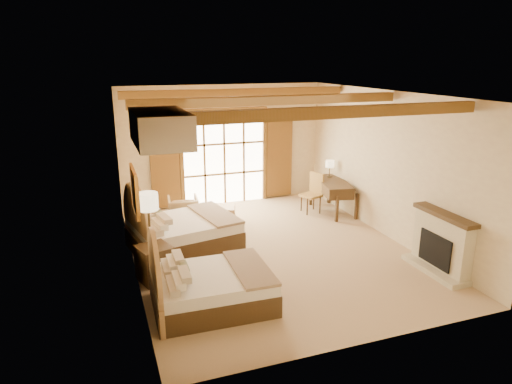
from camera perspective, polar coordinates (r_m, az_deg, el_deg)
name	(u,v)px	position (r m, az deg, el deg)	size (l,w,h in m)	color
floor	(270,250)	(9.62, 1.79, -7.20)	(7.00, 7.00, 0.00)	tan
wall_back	(224,145)	(12.35, -4.08, 5.85)	(5.50, 5.50, 0.00)	beige
wall_left	(129,188)	(8.52, -15.60, 0.47)	(7.00, 7.00, 0.00)	beige
wall_right	(388,165)	(10.40, 16.15, 3.25)	(7.00, 7.00, 0.00)	beige
ceiling	(272,94)	(8.85, 1.98, 12.17)	(7.00, 7.00, 0.00)	#B77F3D
ceiling_beams	(272,100)	(8.86, 1.97, 11.39)	(5.39, 4.60, 0.18)	brown
french_doors	(224,158)	(12.36, -3.98, 4.21)	(3.95, 0.08, 2.60)	white
fireplace	(441,246)	(9.15, 22.07, -6.28)	(0.46, 1.40, 1.16)	beige
painting	(135,191)	(7.76, -14.90, 0.14)	(0.06, 0.95, 0.75)	#CB8830
canopy_valance	(160,128)	(6.33, -11.89, 7.87)	(0.70, 1.40, 0.45)	beige
bed_near	(204,286)	(7.44, -6.55, -11.58)	(1.91, 1.47, 1.23)	#46331B
bed_far	(177,230)	(9.63, -9.86, -4.76)	(2.36, 1.93, 1.37)	#46331B
nightstand	(155,263)	(8.44, -12.51, -8.71)	(0.54, 0.54, 0.65)	#46331B
floor_lamp	(148,207)	(7.96, -13.33, -1.87)	(0.35, 0.35, 1.67)	#3D2F1A
armchair	(183,210)	(11.17, -9.08, -2.21)	(0.70, 0.72, 0.66)	tan
ottoman	(223,215)	(11.08, -4.14, -2.84)	(0.57, 0.57, 0.42)	tan
desk	(333,195)	(11.95, 9.58, -0.42)	(0.97, 1.64, 0.83)	#46331B
desk_chair	(312,200)	(11.88, 6.97, -1.03)	(0.59, 0.58, 1.03)	#AC8845
desk_lamp	(330,164)	(12.17, 9.21, 3.42)	(0.22, 0.22, 0.44)	#3D2F1A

